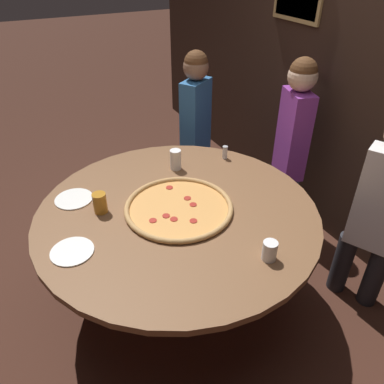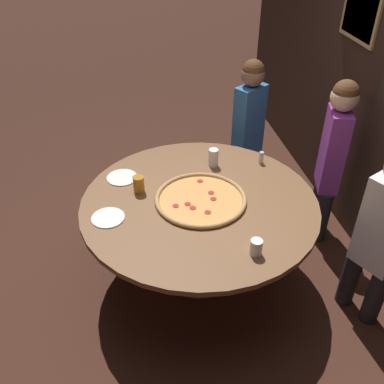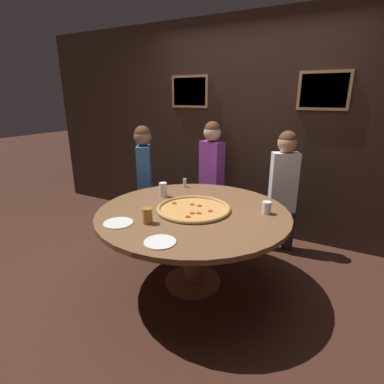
{
  "view_description": "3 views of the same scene",
  "coord_description": "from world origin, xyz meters",
  "px_view_note": "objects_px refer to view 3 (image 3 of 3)",
  "views": [
    {
      "loc": [
        1.63,
        -0.74,
        2.07
      ],
      "look_at": [
        0.09,
        0.05,
        0.91
      ],
      "focal_mm": 35.0,
      "sensor_mm": 36.0,
      "label": 1
    },
    {
      "loc": [
        2.36,
        -0.47,
        2.55
      ],
      "look_at": [
        0.09,
        -0.07,
        0.88
      ],
      "focal_mm": 40.0,
      "sensor_mm": 36.0,
      "label": 2
    },
    {
      "loc": [
        1.15,
        -2.16,
        1.69
      ],
      "look_at": [
        -0.01,
        -0.0,
        0.91
      ],
      "focal_mm": 28.0,
      "sensor_mm": 36.0,
      "label": 3
    }
  ],
  "objects_px": {
    "drink_cup_near_left": "(163,190)",
    "condiment_shaker": "(185,183)",
    "drink_cup_near_right": "(147,216)",
    "diner_far_right": "(145,176)",
    "white_plate_beside_cup": "(160,242)",
    "diner_far_left": "(212,171)",
    "dining_table": "(193,223)",
    "white_plate_far_back": "(118,223)",
    "giant_pizza": "(194,209)",
    "drink_cup_by_shaker": "(267,208)",
    "diner_side_left": "(283,185)"
  },
  "relations": [
    {
      "from": "drink_cup_near_left",
      "to": "condiment_shaker",
      "type": "height_order",
      "value": "drink_cup_near_left"
    },
    {
      "from": "drink_cup_near_right",
      "to": "diner_far_right",
      "type": "bearing_deg",
      "value": 127.97
    },
    {
      "from": "white_plate_beside_cup",
      "to": "condiment_shaker",
      "type": "distance_m",
      "value": 1.32
    },
    {
      "from": "diner_far_left",
      "to": "dining_table",
      "type": "bearing_deg",
      "value": 124.23
    },
    {
      "from": "white_plate_far_back",
      "to": "white_plate_beside_cup",
      "type": "bearing_deg",
      "value": -13.4
    },
    {
      "from": "giant_pizza",
      "to": "drink_cup_near_right",
      "type": "height_order",
      "value": "drink_cup_near_right"
    },
    {
      "from": "drink_cup_by_shaker",
      "to": "condiment_shaker",
      "type": "height_order",
      "value": "drink_cup_by_shaker"
    },
    {
      "from": "giant_pizza",
      "to": "white_plate_beside_cup",
      "type": "xyz_separation_m",
      "value": [
        0.08,
        -0.65,
        -0.01
      ]
    },
    {
      "from": "drink_cup_near_left",
      "to": "diner_side_left",
      "type": "distance_m",
      "value": 1.32
    },
    {
      "from": "drink_cup_near_right",
      "to": "giant_pizza",
      "type": "bearing_deg",
      "value": 65.55
    },
    {
      "from": "drink_cup_near_right",
      "to": "diner_far_left",
      "type": "relative_size",
      "value": 0.09
    },
    {
      "from": "diner_far_left",
      "to": "drink_cup_near_left",
      "type": "bearing_deg",
      "value": 101.97
    },
    {
      "from": "giant_pizza",
      "to": "drink_cup_near_right",
      "type": "bearing_deg",
      "value": -114.45
    },
    {
      "from": "diner_far_right",
      "to": "white_plate_far_back",
      "type": "bearing_deg",
      "value": 175.41
    },
    {
      "from": "white_plate_far_back",
      "to": "diner_side_left",
      "type": "distance_m",
      "value": 1.85
    },
    {
      "from": "drink_cup_near_right",
      "to": "white_plate_far_back",
      "type": "height_order",
      "value": "drink_cup_near_right"
    },
    {
      "from": "white_plate_beside_cup",
      "to": "drink_cup_by_shaker",
      "type": "bearing_deg",
      "value": 60.27
    },
    {
      "from": "diner_side_left",
      "to": "diner_far_right",
      "type": "xyz_separation_m",
      "value": [
        -1.56,
        -0.43,
        0.01
      ]
    },
    {
      "from": "diner_far_left",
      "to": "diner_far_right",
      "type": "bearing_deg",
      "value": 54.33
    },
    {
      "from": "condiment_shaker",
      "to": "giant_pizza",
      "type": "bearing_deg",
      "value": -53.8
    },
    {
      "from": "drink_cup_near_left",
      "to": "diner_far_left",
      "type": "height_order",
      "value": "diner_far_left"
    },
    {
      "from": "diner_side_left",
      "to": "drink_cup_by_shaker",
      "type": "bearing_deg",
      "value": 65.92
    },
    {
      "from": "dining_table",
      "to": "diner_far_right",
      "type": "xyz_separation_m",
      "value": [
        -1.02,
        0.65,
        0.16
      ]
    },
    {
      "from": "diner_side_left",
      "to": "diner_far_left",
      "type": "xyz_separation_m",
      "value": [
        -0.9,
        0.08,
        0.03
      ]
    },
    {
      "from": "dining_table",
      "to": "condiment_shaker",
      "type": "bearing_deg",
      "value": 125.53
    },
    {
      "from": "white_plate_far_back",
      "to": "diner_side_left",
      "type": "relative_size",
      "value": 0.17
    },
    {
      "from": "dining_table",
      "to": "diner_far_left",
      "type": "relative_size",
      "value": 1.19
    },
    {
      "from": "dining_table",
      "to": "white_plate_far_back",
      "type": "bearing_deg",
      "value": -126.24
    },
    {
      "from": "dining_table",
      "to": "condiment_shaker",
      "type": "height_order",
      "value": "condiment_shaker"
    },
    {
      "from": "drink_cup_near_left",
      "to": "diner_side_left",
      "type": "bearing_deg",
      "value": 41.83
    },
    {
      "from": "drink_cup_by_shaker",
      "to": "diner_side_left",
      "type": "xyz_separation_m",
      "value": [
        -0.04,
        0.84,
        -0.02
      ]
    },
    {
      "from": "diner_side_left",
      "to": "white_plate_beside_cup",
      "type": "bearing_deg",
      "value": 48.26
    },
    {
      "from": "white_plate_beside_cup",
      "to": "condiment_shaker",
      "type": "height_order",
      "value": "condiment_shaker"
    },
    {
      "from": "giant_pizza",
      "to": "drink_cup_by_shaker",
      "type": "height_order",
      "value": "drink_cup_by_shaker"
    },
    {
      "from": "drink_cup_near_right",
      "to": "diner_side_left",
      "type": "relative_size",
      "value": 0.09
    },
    {
      "from": "drink_cup_near_right",
      "to": "white_plate_far_back",
      "type": "distance_m",
      "value": 0.24
    },
    {
      "from": "condiment_shaker",
      "to": "diner_side_left",
      "type": "distance_m",
      "value": 1.08
    },
    {
      "from": "drink_cup_by_shaker",
      "to": "drink_cup_near_left",
      "type": "bearing_deg",
      "value": -177.87
    },
    {
      "from": "drink_cup_near_left",
      "to": "drink_cup_near_right",
      "type": "xyz_separation_m",
      "value": [
        0.25,
        -0.61,
        -0.01
      ]
    },
    {
      "from": "dining_table",
      "to": "drink_cup_near_left",
      "type": "height_order",
      "value": "drink_cup_near_left"
    },
    {
      "from": "drink_cup_by_shaker",
      "to": "condiment_shaker",
      "type": "relative_size",
      "value": 1.09
    },
    {
      "from": "drink_cup_near_left",
      "to": "white_plate_far_back",
      "type": "distance_m",
      "value": 0.73
    },
    {
      "from": "drink_cup_by_shaker",
      "to": "diner_far_right",
      "type": "bearing_deg",
      "value": 165.34
    },
    {
      "from": "white_plate_beside_cup",
      "to": "diner_side_left",
      "type": "distance_m",
      "value": 1.78
    },
    {
      "from": "drink_cup_by_shaker",
      "to": "condiment_shaker",
      "type": "bearing_deg",
      "value": 160.86
    },
    {
      "from": "dining_table",
      "to": "diner_far_right",
      "type": "bearing_deg",
      "value": 147.3
    },
    {
      "from": "giant_pizza",
      "to": "diner_far_left",
      "type": "bearing_deg",
      "value": 107.41
    },
    {
      "from": "giant_pizza",
      "to": "diner_side_left",
      "type": "height_order",
      "value": "diner_side_left"
    },
    {
      "from": "diner_far_left",
      "to": "condiment_shaker",
      "type": "bearing_deg",
      "value": 101.26
    },
    {
      "from": "condiment_shaker",
      "to": "diner_far_right",
      "type": "height_order",
      "value": "diner_far_right"
    }
  ]
}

